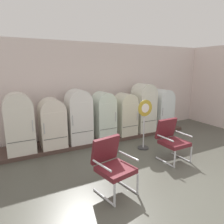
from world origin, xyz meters
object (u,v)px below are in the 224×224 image
Objects in this scene: refrigerator_0 at (19,121)px; armchair_left at (112,163)px; armchair_right at (171,138)px; sign_stand at (144,125)px; refrigerator_5 at (144,106)px; refrigerator_3 at (104,114)px; refrigerator_1 at (52,122)px; refrigerator_6 at (162,108)px; refrigerator_4 at (126,113)px; refrigerator_2 at (79,115)px.

armchair_left is (1.36, -2.50, -0.37)m from refrigerator_0.
refrigerator_0 reaches higher than armchair_right.
armchair_right is 0.72× the size of sign_stand.
refrigerator_3 is at bearing -179.65° from refrigerator_5.
sign_stand is at bearing -125.29° from refrigerator_5.
refrigerator_6 is at bearing 0.09° from refrigerator_1.
refrigerator_1 is at bearing -179.34° from refrigerator_5.
refrigerator_0 is 1.12× the size of refrigerator_6.
refrigerator_5 is 1.17× the size of refrigerator_6.
sign_stand is (-0.81, -1.14, -0.28)m from refrigerator_5.
sign_stand is at bearing -93.53° from refrigerator_4.
refrigerator_4 is 3.09m from armchair_left.
refrigerator_3 is 2.33m from refrigerator_6.
refrigerator_1 is at bearing 154.24° from sign_stand.
refrigerator_0 is 3.92m from refrigerator_5.
refrigerator_0 is at bearing 178.49° from refrigerator_1.
refrigerator_2 is 2.53m from armchair_left.
refrigerator_4 is at bearing 0.22° from refrigerator_1.
sign_stand is at bearing -19.87° from refrigerator_0.
refrigerator_0 is 4.74m from refrigerator_6.
armchair_left is (0.54, -2.48, -0.26)m from refrigerator_1.
refrigerator_6 reaches higher than refrigerator_1.
refrigerator_4 is 2.01m from armchair_right.
refrigerator_2 is 0.96× the size of refrigerator_5.
refrigerator_6 is (3.91, 0.01, 0.02)m from refrigerator_1.
refrigerator_4 is 1.12m from sign_stand.
refrigerator_1 is at bearing -179.05° from refrigerator_3.
refrigerator_4 reaches higher than sign_stand.
refrigerator_5 is (3.09, 0.04, 0.15)m from refrigerator_1.
armchair_left is 0.72× the size of sign_stand.
refrigerator_1 is at bearing 102.21° from armchair_left.
refrigerator_3 is at bearing 122.24° from sign_stand.
refrigerator_1 is at bearing -179.91° from refrigerator_6.
refrigerator_0 is at bearing 118.60° from armchair_left.
refrigerator_1 is 1.01× the size of refrigerator_4.
refrigerator_6 is at bearing -2.06° from refrigerator_5.
sign_stand is (-0.18, 0.88, 0.13)m from armchair_right.
refrigerator_6 is 0.99× the size of sign_stand.
armchair_right is at bearing -78.22° from sign_stand.
refrigerator_4 is (0.78, -0.02, -0.05)m from refrigerator_3.
refrigerator_1 is 3.18m from armchair_right.
refrigerator_1 is 1.34× the size of armchair_left.
refrigerator_2 is 2.65m from armchair_right.
refrigerator_4 is 1.34× the size of armchair_left.
refrigerator_2 is 1.11× the size of sign_stand.
armchair_left is (-1.82, -2.49, -0.26)m from refrigerator_4.
refrigerator_1 is 0.98× the size of refrigerator_6.
refrigerator_1 is at bearing 141.27° from armchair_right.
refrigerator_3 reaches higher than refrigerator_4.
refrigerator_3 is 1.02× the size of sign_stand.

